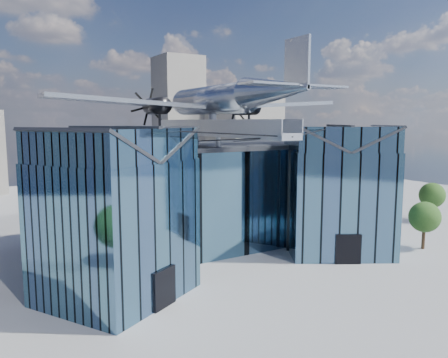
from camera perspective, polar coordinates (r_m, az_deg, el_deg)
ground_plane at (r=37.64m, az=1.60°, el=-11.28°), size 120.00×120.00×0.00m
museum at (r=41.18m, az=-2.74°, el=-1.69°), size 32.88×24.50×17.60m
bg_towers at (r=83.12m, az=-16.67°, el=5.77°), size 77.00×24.50×26.00m
tree_plaza_e at (r=45.80m, az=24.74°, el=-4.54°), size 3.71×3.71×4.58m
tree_side_e at (r=58.58m, az=25.54°, el=-1.94°), size 3.65×3.65×4.78m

